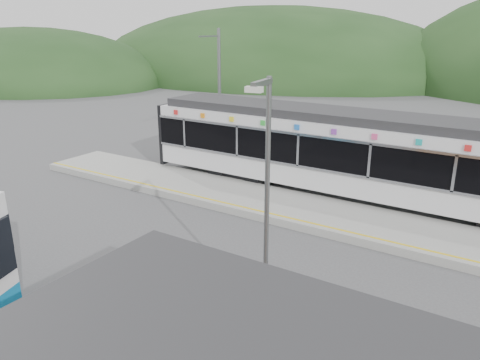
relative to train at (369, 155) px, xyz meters
The scene contains 7 objects.
ground 6.75m from the train, 111.08° to the right, with size 120.00×120.00×0.00m, color #4C4C4F.
hills 4.45m from the train, 10.38° to the right, with size 146.00×149.00×26.00m.
platform 4.04m from the train, 130.60° to the right, with size 26.00×3.20×0.30m, color #9E9E99.
yellow_line 4.94m from the train, 120.05° to the right, with size 26.00×0.10×0.01m, color yellow.
train is the anchor object (origin of this frame).
catenary_mast_west 9.79m from the train, 164.61° to the left, with size 0.18×1.80×7.00m.
lamp_post 9.72m from the train, 87.19° to the right, with size 0.37×1.09×6.08m.
Camera 1 is at (7.83, -12.57, 7.13)m, focal length 35.00 mm.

